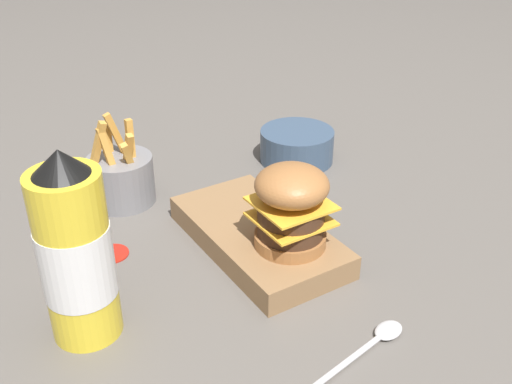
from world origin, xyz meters
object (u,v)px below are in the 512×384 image
Objects in this scene: burger at (290,207)px; spoon at (371,343)px; side_bowl at (297,145)px; ketchup_bottle at (76,254)px; serving_board at (256,234)px; fries_basket at (121,178)px.

burger reaches higher than spoon.
ketchup_bottle is at bearing 116.89° from side_bowl.
serving_board is 0.24m from spoon.
side_bowl is (0.23, -0.46, -0.08)m from ketchup_bottle.
serving_board is 1.17× the size of ketchup_bottle.
spoon is (-0.17, 0.01, -0.09)m from burger.
fries_basket is at bearing 93.84° from spoon.
fries_basket is (0.26, -0.14, -0.06)m from ketchup_bottle.
spoon is at bearing 177.16° from burger.
burger is 0.78× the size of fries_basket.
ketchup_bottle reaches higher than spoon.
fries_basket reaches higher than spoon.
burger is 0.67× the size of spoon.
serving_board reaches higher than spoon.
ketchup_bottle reaches higher than burger.
serving_board is 2.39× the size of burger.
ketchup_bottle is 1.37× the size of spoon.
side_bowl is (0.25, -0.20, -0.06)m from burger.
serving_board is at bearing 80.00° from spoon.
burger is 0.31m from fries_basket.
fries_basket is 0.32m from side_bowl.
side_bowl is (-0.03, -0.32, -0.01)m from fries_basket.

